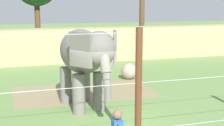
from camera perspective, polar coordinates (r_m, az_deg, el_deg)
name	(u,v)px	position (r m, az deg, el deg)	size (l,w,h in m)	color
ground_plane	(109,123)	(11.66, -0.44, -10.24)	(120.00, 120.00, 0.00)	#6B8E4C
dirt_patch	(84,92)	(15.65, -4.85, -4.95)	(6.37, 3.68, 0.01)	#937F5B
embankment_wall	(55,46)	(23.56, -9.74, 2.93)	(36.00, 1.80, 2.36)	tan
elephant	(84,56)	(12.73, -4.73, 1.18)	(2.00, 4.23, 3.15)	slate
enrichment_ball	(129,71)	(18.17, 2.95, -1.41)	(0.88, 0.88, 0.88)	tan
cable_fence	(137,92)	(8.98, 4.29, -4.88)	(11.27, 0.19, 3.45)	brown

